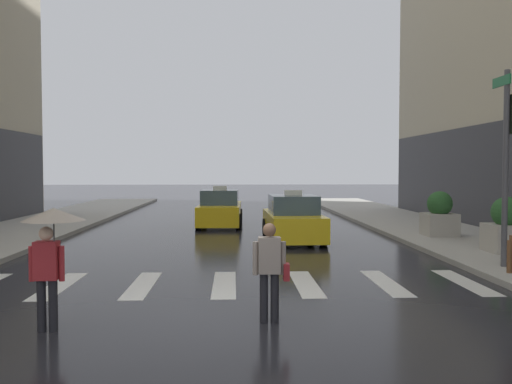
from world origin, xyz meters
name	(u,v)px	position (x,y,z in m)	size (l,w,h in m)	color
ground_plane	(221,323)	(0.00, 0.00, 0.00)	(160.00, 160.00, 0.00)	black
crosswalk_markings	(224,284)	(0.00, 3.00, 0.00)	(11.30, 2.80, 0.01)	silver
traffic_light_pole	(510,140)	(6.94, 4.05, 3.26)	(0.44, 0.84, 4.80)	#47474C
taxi_lead	(293,220)	(2.32, 10.17, 0.72)	(2.00, 4.57, 1.80)	yellow
taxi_second	(220,210)	(-0.39, 15.21, 0.72)	(2.04, 4.59, 1.80)	yellow
pedestrian_with_umbrella	(51,235)	(-2.63, -0.32, 1.52)	(0.96, 0.96, 1.94)	black
pedestrian_with_handbag	(270,266)	(0.81, 0.04, 0.93)	(0.61, 0.24, 1.65)	black
planter_near_corner	(507,227)	(8.10, 6.32, 0.87)	(1.10, 1.10, 1.60)	#A8A399
planter_mid_block	(440,215)	(7.64, 10.20, 0.87)	(1.10, 1.10, 1.60)	#A8A399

